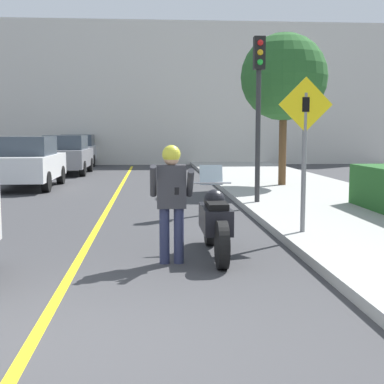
# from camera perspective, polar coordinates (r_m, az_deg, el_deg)

# --- Properties ---
(ground_plane) EXTENTS (80.00, 80.00, 0.00)m
(ground_plane) POSITION_cam_1_polar(r_m,az_deg,el_deg) (4.79, -9.87, -16.11)
(ground_plane) COLOR #38383A
(road_center_line) EXTENTS (0.12, 36.00, 0.01)m
(road_center_line) POSITION_cam_1_polar(r_m,az_deg,el_deg) (10.62, -9.97, -3.56)
(road_center_line) COLOR yellow
(road_center_line) RESTS_ON ground
(building_backdrop) EXTENTS (28.00, 1.20, 7.87)m
(building_backdrop) POSITION_cam_1_polar(r_m,az_deg,el_deg) (30.48, -5.22, 10.38)
(building_backdrop) COLOR beige
(building_backdrop) RESTS_ON ground
(motorcycle) EXTENTS (0.62, 2.18, 1.31)m
(motorcycle) POSITION_cam_1_polar(r_m,az_deg,el_deg) (7.90, 2.49, -3.17)
(motorcycle) COLOR black
(motorcycle) RESTS_ON ground
(person_biker) EXTENTS (0.59, 0.46, 1.65)m
(person_biker) POSITION_cam_1_polar(r_m,az_deg,el_deg) (7.37, -2.20, -0.02)
(person_biker) COLOR #282D4C
(person_biker) RESTS_ON ground
(crossing_sign) EXTENTS (0.91, 0.08, 2.58)m
(crossing_sign) POSITION_cam_1_polar(r_m,az_deg,el_deg) (9.12, 11.93, 5.49)
(crossing_sign) COLOR slate
(crossing_sign) RESTS_ON sidewalk_curb
(traffic_light) EXTENTS (0.26, 0.30, 3.90)m
(traffic_light) POSITION_cam_1_polar(r_m,az_deg,el_deg) (12.94, 7.13, 10.91)
(traffic_light) COLOR #2D2D30
(traffic_light) RESTS_ON sidewalk_curb
(street_tree) EXTENTS (2.72, 2.72, 4.75)m
(street_tree) POSITION_cam_1_polar(r_m,az_deg,el_deg) (17.33, 9.78, 11.96)
(street_tree) COLOR brown
(street_tree) RESTS_ON sidewalk_curb
(parked_car_white) EXTENTS (1.88, 4.20, 1.68)m
(parked_car_white) POSITION_cam_1_polar(r_m,az_deg,el_deg) (18.16, -17.15, 3.08)
(parked_car_white) COLOR black
(parked_car_white) RESTS_ON ground
(parked_car_grey) EXTENTS (1.88, 4.20, 1.68)m
(parked_car_grey) POSITION_cam_1_polar(r_m,az_deg,el_deg) (23.76, -13.21, 3.92)
(parked_car_grey) COLOR black
(parked_car_grey) RESTS_ON ground
(parked_car_silver) EXTENTS (1.88, 4.20, 1.68)m
(parked_car_silver) POSITION_cam_1_polar(r_m,az_deg,el_deg) (29.84, -11.91, 4.44)
(parked_car_silver) COLOR black
(parked_car_silver) RESTS_ON ground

